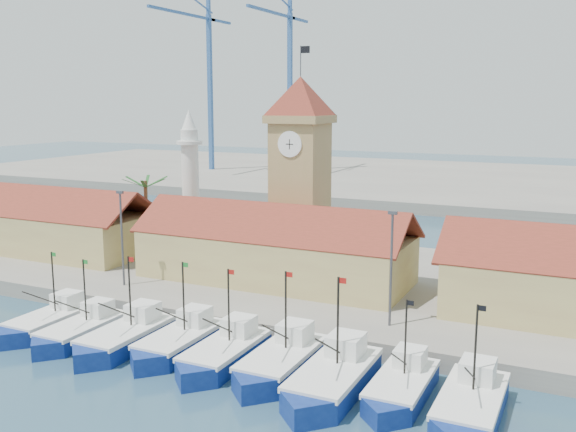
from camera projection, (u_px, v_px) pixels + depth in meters
The scene contains 20 objects.
ground at pixel (149, 369), 45.39m from camera, with size 400.00×400.00×0.00m, color #1B3748.
quay at pixel (292, 277), 66.60m from camera, with size 140.00×32.00×1.50m, color gray.
terminal at pixel (455, 182), 143.02m from camera, with size 240.00×80.00×2.00m, color gray.
boat_0 at pixel (48, 323), 52.74m from camera, with size 3.33×9.13×6.91m.
boat_1 at pixel (80, 332), 50.64m from camera, with size 3.29×9.00×6.81m.
boat_2 at pixel (124, 339), 49.02m from camera, with size 3.60×9.86×7.46m.
boat_3 at pixel (178, 343), 48.18m from camera, with size 3.49×9.57×7.24m.
boat_4 at pixel (223, 355), 45.94m from camera, with size 3.53×9.66×7.31m.
boat_5 at pixel (280, 364), 44.38m from camera, with size 3.65×10.00×7.57m.
boat_6 at pixel (332, 381), 41.44m from camera, with size 3.86×10.58×8.01m.
boat_7 at pixel (401, 389), 40.64m from camera, with size 3.24×8.89×6.72m.
boat_8 at pixel (470, 408), 38.03m from camera, with size 3.51×9.62×7.28m.
hall_left at pixel (34, 227), 76.00m from camera, with size 31.20×10.13×7.61m.
hall_center at pixel (275, 254), 62.48m from camera, with size 27.04×10.13×7.61m.
clock_tower at pixel (300, 167), 66.40m from camera, with size 5.80×5.80×22.70m.
minaret at pixel (190, 179), 74.92m from camera, with size 3.00×3.00×16.30m.
palm_tree at pixel (146, 208), 75.87m from camera, with size 5.60×5.03×8.39m.
lamp_posts at pixel (238, 246), 54.71m from camera, with size 80.70×0.25×9.03m.
crane_blue_far at pixel (206, 68), 154.91m from camera, with size 1.00×33.46×44.31m.
crane_blue_near at pixel (288, 69), 152.66m from camera, with size 1.00×30.75×44.38m.
Camera 1 is at (27.30, -34.39, 18.65)m, focal length 40.00 mm.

